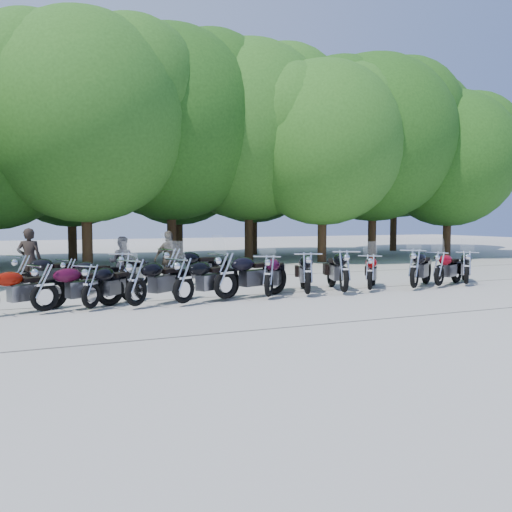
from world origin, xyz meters
name	(u,v)px	position (x,y,z in m)	size (l,w,h in m)	color
ground	(279,302)	(0.00, 0.00, 0.00)	(90.00, 90.00, 0.00)	gray
tree_3	(85,118)	(-3.57, 11.24, 6.32)	(8.70, 8.70, 10.67)	#3A2614
tree_4	(170,124)	(0.54, 13.09, 6.64)	(9.13, 9.13, 11.20)	#3A2614
tree_5	(249,131)	(4.61, 13.20, 6.57)	(9.04, 9.04, 11.10)	#3A2614
tree_6	(323,144)	(7.55, 10.82, 5.81)	(8.00, 8.00, 9.82)	#3A2614
tree_7	(373,139)	(11.20, 11.78, 6.39)	(8.79, 8.79, 10.79)	#3A2614
tree_8	(449,159)	(15.83, 11.20, 5.47)	(7.53, 7.53, 9.25)	#3A2614
tree_11	(70,152)	(-3.76, 16.43, 5.49)	(7.56, 7.56, 9.28)	#3A2614
tree_12	(178,153)	(1.80, 16.47, 5.72)	(7.88, 7.88, 9.67)	#3A2614
tree_13	(254,153)	(6.69, 17.47, 6.04)	(8.31, 8.31, 10.20)	#3A2614
tree_14	(324,157)	(10.68, 16.09, 5.83)	(8.02, 8.02, 9.84)	#3A2614
tree_15	(395,144)	(16.61, 17.02, 7.03)	(9.67, 9.67, 11.86)	#3A2614
motorcycle_1	(44,286)	(-5.62, 0.49, 0.65)	(0.70, 2.29, 1.30)	#38071D
motorcycle_2	(91,285)	(-4.61, 0.53, 0.62)	(0.67, 2.19, 1.24)	black
motorcycle_3	(136,281)	(-3.59, 0.38, 0.68)	(0.73, 2.41, 1.36)	black
motorcycle_4	(184,279)	(-2.43, 0.34, 0.68)	(0.73, 2.40, 1.36)	black
motorcycle_5	(225,274)	(-1.23, 0.66, 0.72)	(0.78, 2.56, 1.45)	black
motorcycle_6	(269,274)	(-0.03, 0.56, 0.68)	(0.73, 2.39, 1.35)	#360721
motorcycle_7	(308,272)	(1.14, 0.55, 0.70)	(0.75, 2.48, 1.40)	black
motorcycle_8	(344,269)	(2.26, 0.46, 0.72)	(0.78, 2.56, 1.45)	black
motorcycle_9	(370,271)	(3.28, 0.66, 0.63)	(0.68, 2.23, 1.26)	#900505
motorcycle_10	(415,267)	(4.73, 0.46, 0.71)	(0.76, 2.51, 1.42)	black
motorcycle_11	(439,267)	(5.81, 0.61, 0.65)	(0.70, 2.29, 1.29)	maroon
motorcycle_12	(467,266)	(6.93, 0.62, 0.64)	(0.69, 2.26, 1.28)	black
motorcycle_13	(23,274)	(-6.08, 3.37, 0.67)	(0.72, 2.36, 1.34)	black
motorcycle_14	(69,275)	(-4.88, 3.30, 0.59)	(0.64, 2.10, 1.19)	black
motorcycle_15	(124,270)	(-3.41, 3.16, 0.68)	(0.73, 2.39, 1.35)	black
motorcycle_16	(173,267)	(-1.94, 3.26, 0.72)	(0.78, 2.56, 1.44)	black
rider_0	(29,260)	(-5.89, 4.66, 0.94)	(0.69, 0.45, 1.88)	black
rider_1	(122,262)	(-3.25, 4.50, 0.80)	(0.78, 0.61, 1.60)	black
rider_2	(169,259)	(-1.83, 4.14, 0.89)	(1.04, 0.43, 1.78)	#4D4437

